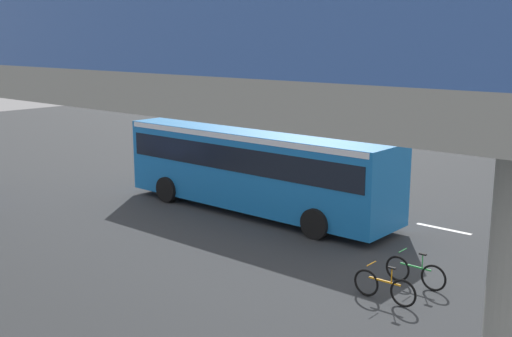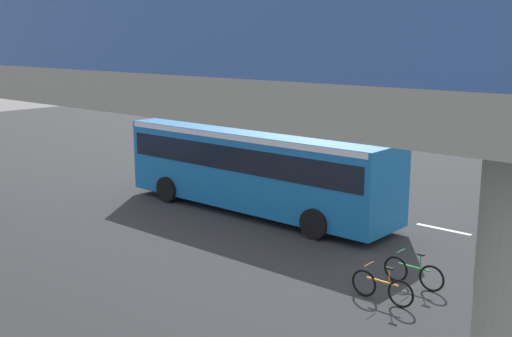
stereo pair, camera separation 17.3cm
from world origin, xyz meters
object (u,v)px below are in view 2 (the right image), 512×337
Objects in this scene: city_bus at (256,163)px; bicycle_green at (413,273)px; bicycle_orange at (382,288)px; traffic_sign at (287,142)px.

bicycle_green is at bearing 160.67° from city_bus.
bicycle_orange is 0.63× the size of traffic_sign.
bicycle_green is at bearing -94.85° from bicycle_orange.
traffic_sign is (2.27, -4.78, 0.01)m from city_bus.
bicycle_orange is at bearing 151.75° from city_bus.
bicycle_green is 12.94m from traffic_sign.
traffic_sign is at bearing -36.31° from bicycle_green.
city_bus is at bearing -28.25° from bicycle_orange.
traffic_sign reaches higher than bicycle_green.
city_bus is at bearing 115.47° from traffic_sign.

